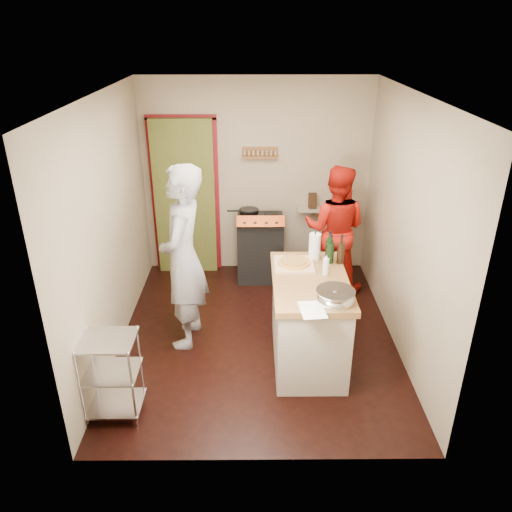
{
  "coord_description": "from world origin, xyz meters",
  "views": [
    {
      "loc": [
        -0.05,
        -4.67,
        3.2
      ],
      "look_at": [
        -0.02,
        0.0,
        0.99
      ],
      "focal_mm": 35.0,
      "sensor_mm": 36.0,
      "label": 1
    }
  ],
  "objects_px": {
    "stove": "(260,247)",
    "person_stripe": "(183,258)",
    "person_red": "(335,229)",
    "wire_shelving": "(111,373)",
    "island": "(309,318)"
  },
  "relations": [
    {
      "from": "stove",
      "to": "person_red",
      "type": "relative_size",
      "value": 0.61
    },
    {
      "from": "wire_shelving",
      "to": "person_stripe",
      "type": "xyz_separation_m",
      "value": [
        0.52,
        1.15,
        0.55
      ]
    },
    {
      "from": "stove",
      "to": "person_stripe",
      "type": "xyz_separation_m",
      "value": [
        -0.81,
        -1.48,
        0.54
      ]
    },
    {
      "from": "island",
      "to": "person_red",
      "type": "xyz_separation_m",
      "value": [
        0.47,
        1.55,
        0.32
      ]
    },
    {
      "from": "wire_shelving",
      "to": "island",
      "type": "xyz_separation_m",
      "value": [
        1.79,
        0.78,
        0.06
      ]
    },
    {
      "from": "person_stripe",
      "to": "stove",
      "type": "bearing_deg",
      "value": 156.69
    },
    {
      "from": "wire_shelving",
      "to": "person_stripe",
      "type": "bearing_deg",
      "value": 65.81
    },
    {
      "from": "wire_shelving",
      "to": "island",
      "type": "distance_m",
      "value": 1.96
    },
    {
      "from": "stove",
      "to": "person_red",
      "type": "height_order",
      "value": "person_red"
    },
    {
      "from": "island",
      "to": "person_red",
      "type": "bearing_deg",
      "value": 73.02
    },
    {
      "from": "person_stripe",
      "to": "person_red",
      "type": "bearing_deg",
      "value": 129.65
    },
    {
      "from": "stove",
      "to": "wire_shelving",
      "type": "xyz_separation_m",
      "value": [
        -1.33,
        -2.62,
        -0.01
      ]
    },
    {
      "from": "wire_shelving",
      "to": "person_red",
      "type": "height_order",
      "value": "person_red"
    },
    {
      "from": "stove",
      "to": "wire_shelving",
      "type": "relative_size",
      "value": 1.26
    },
    {
      "from": "person_stripe",
      "to": "person_red",
      "type": "distance_m",
      "value": 2.12
    }
  ]
}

